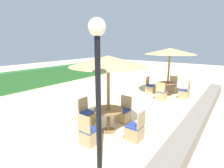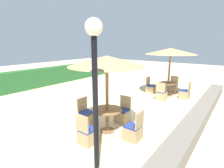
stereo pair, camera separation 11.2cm
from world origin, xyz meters
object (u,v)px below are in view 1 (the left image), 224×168
at_px(lamp_post, 98,67).
at_px(round_table_front_right, 167,86).
at_px(patio_chair_front_right_east, 172,87).
at_px(round_table_front_left, 108,115).
at_px(patio_chair_front_right_west, 161,95).
at_px(patio_chair_front_left_west, 89,135).
at_px(patio_chair_front_right_north, 150,88).
at_px(parasol_front_right, 170,51).
at_px(patio_chair_front_left_east, 123,114).
at_px(parasol_front_left, 108,61).
at_px(patio_chair_front_left_south, 135,131).
at_px(patio_chair_front_left_north, 87,117).
at_px(patio_chair_front_right_south, 184,93).

bearing_deg(lamp_post, round_table_front_right, 6.17).
relative_size(patio_chair_front_right_east, round_table_front_left, 0.97).
relative_size(patio_chair_front_right_west, patio_chair_front_left_west, 1.00).
distance_m(patio_chair_front_right_east, patio_chair_front_right_north, 1.38).
bearing_deg(patio_chair_front_right_north, parasol_front_right, 92.72).
height_order(round_table_front_right, patio_chair_front_left_east, patio_chair_front_left_east).
distance_m(patio_chair_front_right_north, patio_chair_front_left_east, 4.25).
height_order(parasol_front_left, patio_chair_front_left_south, parasol_front_left).
distance_m(lamp_post, round_table_front_left, 2.49).
xyz_separation_m(parasol_front_right, patio_chair_front_left_north, (-5.17, 1.12, -2.15)).
xyz_separation_m(patio_chair_front_right_south, patio_chair_front_left_south, (-5.14, 0.11, 0.00)).
bearing_deg(patio_chair_front_left_south, patio_chair_front_left_east, 47.76).
bearing_deg(patio_chair_front_left_west, parasol_front_right, 88.54).
xyz_separation_m(parasol_front_right, patio_chair_front_right_south, (0.03, -0.91, -2.15)).
relative_size(patio_chair_front_right_south, patio_chair_front_right_west, 1.00).
height_order(patio_chair_front_right_east, patio_chair_front_left_east, same).
distance_m(round_table_front_right, patio_chair_front_right_north, 1.03).
relative_size(parasol_front_right, patio_chair_front_left_south, 2.89).
xyz_separation_m(lamp_post, round_table_front_right, (6.67, 0.72, -1.81)).
xyz_separation_m(round_table_front_right, patio_chair_front_right_north, (-0.05, 0.99, -0.28)).
xyz_separation_m(patio_chair_front_left_south, patio_chair_front_left_north, (-0.06, 1.91, 0.00)).
relative_size(round_table_front_left, patio_chair_front_left_south, 1.03).
distance_m(patio_chair_front_right_south, patio_chair_front_left_south, 5.14).
relative_size(parasol_front_left, patio_chair_front_left_east, 2.66).
bearing_deg(parasol_front_left, lamp_post, -149.56).
height_order(parasol_front_right, patio_chair_front_right_east, parasol_front_right).
relative_size(lamp_post, patio_chair_front_left_north, 3.57).
bearing_deg(round_table_front_right, patio_chair_front_left_west, 178.54).
bearing_deg(patio_chair_front_right_north, round_table_front_left, 9.16).
height_order(patio_chair_front_left_south, patio_chair_front_left_north, same).
height_order(parasol_front_right, patio_chair_front_left_south, parasol_front_right).
bearing_deg(patio_chair_front_left_north, parasol_front_right, 167.78).
height_order(parasol_front_right, patio_chair_front_left_east, parasol_front_right).
xyz_separation_m(round_table_front_right, patio_chair_front_right_east, (0.94, 0.03, -0.28)).
distance_m(patio_chair_front_right_south, round_table_front_left, 5.32).
height_order(round_table_front_right, patio_chair_front_right_north, patio_chair_front_right_north).
xyz_separation_m(patio_chair_front_right_south, round_table_front_left, (-5.20, 1.07, 0.31)).
bearing_deg(patio_chair_front_right_east, patio_chair_front_left_east, 88.23).
bearing_deg(parasol_front_left, patio_chair_front_right_south, -11.62).
xyz_separation_m(lamp_post, patio_chair_front_left_south, (1.56, -0.07, -2.09)).
xyz_separation_m(patio_chair_front_right_north, patio_chair_front_left_east, (-4.18, -0.80, 0.00)).
height_order(patio_chair_front_left_west, patio_chair_front_left_north, same).
bearing_deg(patio_chair_front_left_north, round_table_front_right, 167.78).
relative_size(round_table_front_right, patio_chair_front_left_north, 1.02).
relative_size(lamp_post, patio_chair_front_right_south, 3.57).
height_order(patio_chair_front_right_west, patio_chair_front_right_east, same).
bearing_deg(patio_chair_front_right_south, patio_chair_front_right_west, 137.73).
bearing_deg(patio_chair_front_right_south, patio_chair_front_left_south, 178.73).
distance_m(patio_chair_front_right_west, patio_chair_front_right_north, 1.35).
height_order(lamp_post, patio_chair_front_right_east, lamp_post).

